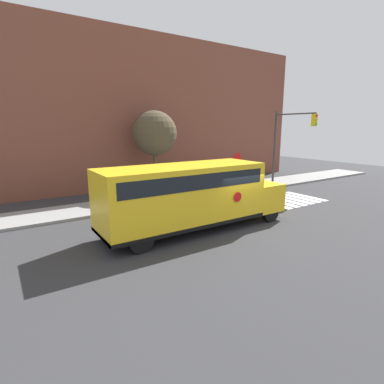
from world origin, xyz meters
name	(u,v)px	position (x,y,z in m)	size (l,w,h in m)	color
ground_plane	(234,225)	(0.00, 0.00, 0.00)	(60.00, 60.00, 0.00)	#333335
sidewalk_strip	(169,198)	(0.00, 6.50, 0.07)	(44.00, 3.00, 0.15)	gray
building_backdrop	(128,113)	(0.00, 13.00, 5.79)	(32.00, 4.00, 11.57)	brown
crosswalk_stripes	(289,200)	(6.51, 2.00, 0.00)	(4.00, 3.20, 0.01)	white
school_bus	(190,194)	(-2.14, 0.56, 1.74)	(9.10, 2.57, 3.03)	yellow
stop_sign	(237,166)	(5.35, 5.89, 1.90)	(0.74, 0.10, 2.85)	#38383A
traffic_light	(287,138)	(8.71, 4.30, 3.85)	(0.28, 3.50, 5.82)	#38383A
tree_near_sidewalk	(155,134)	(0.34, 9.02, 4.21)	(3.14, 3.14, 5.81)	brown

